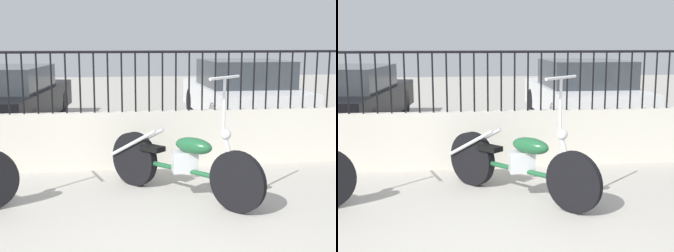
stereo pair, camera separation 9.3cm
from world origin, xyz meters
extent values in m
cube|color=beige|center=(0.00, 3.10, 0.40)|extent=(10.70, 0.18, 0.79)
cylinder|color=black|center=(-1.69, 3.10, 1.21)|extent=(0.02, 0.02, 0.84)
cylinder|color=black|center=(-1.50, 3.10, 1.21)|extent=(0.02, 0.02, 0.84)
cylinder|color=black|center=(-1.31, 3.10, 1.21)|extent=(0.02, 0.02, 0.84)
cylinder|color=black|center=(-1.13, 3.10, 1.21)|extent=(0.02, 0.02, 0.84)
cylinder|color=black|center=(-0.94, 3.10, 1.21)|extent=(0.02, 0.02, 0.84)
cylinder|color=black|center=(-0.75, 3.10, 1.21)|extent=(0.02, 0.02, 0.84)
cylinder|color=black|center=(-0.56, 3.10, 1.21)|extent=(0.02, 0.02, 0.84)
cylinder|color=black|center=(-0.38, 3.10, 1.21)|extent=(0.02, 0.02, 0.84)
cylinder|color=black|center=(-0.19, 3.10, 1.21)|extent=(0.02, 0.02, 0.84)
cylinder|color=black|center=(0.00, 3.10, 1.21)|extent=(0.02, 0.02, 0.84)
cylinder|color=black|center=(0.19, 3.10, 1.21)|extent=(0.02, 0.02, 0.84)
cylinder|color=black|center=(0.38, 3.10, 1.21)|extent=(0.02, 0.02, 0.84)
cylinder|color=black|center=(0.56, 3.10, 1.21)|extent=(0.02, 0.02, 0.84)
cylinder|color=black|center=(0.75, 3.10, 1.21)|extent=(0.02, 0.02, 0.84)
cylinder|color=black|center=(0.94, 3.10, 1.21)|extent=(0.02, 0.02, 0.84)
cylinder|color=black|center=(1.13, 3.10, 1.21)|extent=(0.02, 0.02, 0.84)
cylinder|color=black|center=(1.31, 3.10, 1.21)|extent=(0.02, 0.02, 0.84)
cylinder|color=black|center=(1.50, 3.10, 1.21)|extent=(0.02, 0.02, 0.84)
cylinder|color=black|center=(1.69, 3.10, 1.21)|extent=(0.02, 0.02, 0.84)
cylinder|color=black|center=(1.88, 3.10, 1.21)|extent=(0.02, 0.02, 0.84)
cylinder|color=black|center=(2.06, 3.10, 1.21)|extent=(0.02, 0.02, 0.84)
cylinder|color=black|center=(2.25, 3.10, 1.21)|extent=(0.02, 0.02, 0.84)
cylinder|color=black|center=(2.44, 3.10, 1.21)|extent=(0.02, 0.02, 0.84)
cylinder|color=black|center=(2.63, 3.10, 1.21)|extent=(0.02, 0.02, 0.84)
cylinder|color=black|center=(2.81, 3.10, 1.21)|extent=(0.02, 0.02, 0.84)
cylinder|color=black|center=(0.00, 3.10, 1.61)|extent=(10.70, 0.04, 0.04)
cylinder|color=black|center=(0.90, 1.17, 0.33)|extent=(0.48, 0.53, 0.65)
cylinder|color=black|center=(-0.08, 2.28, 0.33)|extent=(0.52, 0.57, 0.67)
cylinder|color=#1E5933|center=(0.41, 1.72, 0.33)|extent=(0.95, 1.05, 0.06)
cube|color=silver|center=(0.44, 1.69, 0.43)|extent=(0.28, 0.18, 0.24)
ellipsoid|color=#1E5933|center=(0.52, 1.60, 0.63)|extent=(0.47, 0.49, 0.18)
cube|color=black|center=(0.12, 2.05, 0.51)|extent=(0.31, 0.32, 0.06)
cylinder|color=silver|center=(0.84, 1.24, 0.58)|extent=(0.18, 0.19, 0.51)
sphere|color=silver|center=(0.80, 1.28, 0.81)|extent=(0.11, 0.11, 0.11)
cylinder|color=silver|center=(0.78, 1.31, 1.11)|extent=(0.03, 0.03, 0.57)
cylinder|color=silver|center=(0.78, 1.31, 1.39)|extent=(0.41, 0.37, 0.03)
cylinder|color=silver|center=(-0.10, 2.19, 0.55)|extent=(0.52, 0.58, 0.42)
cylinder|color=silver|center=(0.00, 2.29, 0.55)|extent=(0.52, 0.58, 0.42)
cylinder|color=black|center=(-1.35, 7.64, 0.32)|extent=(0.18, 0.65, 0.64)
cylinder|color=black|center=(-1.67, 4.81, 0.32)|extent=(0.18, 0.65, 0.64)
cube|color=black|center=(-2.37, 6.32, 0.53)|extent=(2.34, 4.77, 0.58)
cube|color=#2D3338|center=(-2.39, 6.09, 1.05)|extent=(1.89, 2.37, 0.46)
cylinder|color=black|center=(1.65, 7.57, 0.32)|extent=(0.12, 0.64, 0.64)
cylinder|color=black|center=(3.33, 7.55, 0.32)|extent=(0.12, 0.64, 0.64)
cylinder|color=black|center=(1.62, 5.05, 0.32)|extent=(0.12, 0.64, 0.64)
cylinder|color=black|center=(3.30, 5.03, 0.32)|extent=(0.12, 0.64, 0.64)
cube|color=silver|center=(2.47, 6.30, 0.54)|extent=(1.84, 4.09, 0.60)
cube|color=#2D3338|center=(2.47, 6.10, 1.10)|extent=(1.64, 1.97, 0.53)
camera|label=1|loc=(-0.47, -3.32, 1.76)|focal=50.00mm
camera|label=2|loc=(-0.38, -3.33, 1.76)|focal=50.00mm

